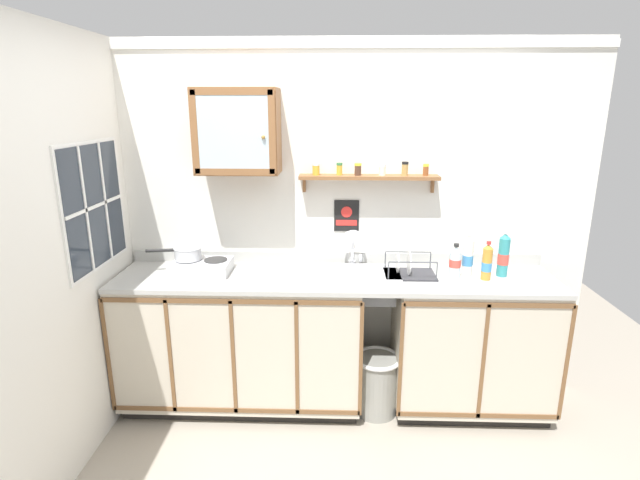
{
  "coord_description": "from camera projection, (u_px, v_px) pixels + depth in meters",
  "views": [
    {
      "loc": [
        0.01,
        -2.59,
        2.06
      ],
      "look_at": [
        -0.1,
        0.56,
        1.18
      ],
      "focal_mm": 27.24,
      "sensor_mm": 36.0,
      "label": 1
    }
  ],
  "objects": [
    {
      "name": "lower_cabinet_run",
      "position": [
        242.0,
        342.0,
        3.37
      ],
      "size": [
        1.64,
        0.58,
        0.94
      ],
      "color": "black",
      "rests_on": "ground"
    },
    {
      "name": "sink",
      "position": [
        357.0,
        280.0,
        3.25
      ],
      "size": [
        0.56,
        0.47,
        0.42
      ],
      "color": "silver",
      "rests_on": "countertop"
    },
    {
      "name": "bottle_water_clear_1",
      "position": [
        455.0,
        263.0,
        3.14
      ],
      "size": [
        0.08,
        0.08,
        0.24
      ],
      "color": "silver",
      "rests_on": "countertop"
    },
    {
      "name": "spice_shelf",
      "position": [
        368.0,
        176.0,
        3.24
      ],
      "size": [
        0.93,
        0.14,
        0.22
      ],
      "color": "brown"
    },
    {
      "name": "bottle_opaque_white_3",
      "position": [
        468.0,
        257.0,
        3.18
      ],
      "size": [
        0.07,
        0.07,
        0.3
      ],
      "color": "white",
      "rests_on": "countertop"
    },
    {
      "name": "wall_cabinet",
      "position": [
        237.0,
        131.0,
        3.13
      ],
      "size": [
        0.54,
        0.3,
        0.54
      ],
      "color": "brown"
    },
    {
      "name": "bottle_detergent_teal_2",
      "position": [
        503.0,
        256.0,
        3.18
      ],
      "size": [
        0.07,
        0.07,
        0.31
      ],
      "color": "teal",
      "rests_on": "countertop"
    },
    {
      "name": "warning_sign",
      "position": [
        347.0,
        216.0,
        3.39
      ],
      "size": [
        0.17,
        0.01,
        0.22
      ],
      "color": "black"
    },
    {
      "name": "dish_rack",
      "position": [
        408.0,
        271.0,
        3.22
      ],
      "size": [
        0.33,
        0.24,
        0.17
      ],
      "color": "#333338",
      "rests_on": "countertop"
    },
    {
      "name": "trash_bin",
      "position": [
        377.0,
        383.0,
        3.33
      ],
      "size": [
        0.33,
        0.33,
        0.42
      ],
      "color": "gray",
      "rests_on": "ground"
    },
    {
      "name": "saucepan",
      "position": [
        187.0,
        253.0,
        3.26
      ],
      "size": [
        0.36,
        0.18,
        0.09
      ],
      "color": "silver",
      "rests_on": "hot_plate_stove"
    },
    {
      "name": "bottle_juice_amber_0",
      "position": [
        487.0,
        263.0,
        3.12
      ],
      "size": [
        0.06,
        0.06,
        0.26
      ],
      "color": "gold",
      "rests_on": "countertop"
    },
    {
      "name": "lower_cabinet_run_right",
      "position": [
        470.0,
        346.0,
        3.32
      ],
      "size": [
        1.05,
        0.58,
        0.94
      ],
      "color": "black",
      "rests_on": "ground"
    },
    {
      "name": "countertop",
      "position": [
        334.0,
        278.0,
        3.22
      ],
      "size": [
        2.9,
        0.6,
        0.03
      ],
      "primitive_type": "cube",
      "color": "#B2B2AD",
      "rests_on": "lower_cabinet_run"
    },
    {
      "name": "backsplash",
      "position": [
        335.0,
        258.0,
        3.47
      ],
      "size": [
        2.9,
        0.02,
        0.08
      ],
      "primitive_type": "cube",
      "color": "#B2B2AD",
      "rests_on": "countertop"
    },
    {
      "name": "back_wall",
      "position": [
        335.0,
        223.0,
        3.43
      ],
      "size": [
        3.54,
        0.07,
        2.49
      ],
      "color": "silver",
      "rests_on": "ground"
    },
    {
      "name": "hot_plate_stove",
      "position": [
        202.0,
        267.0,
        3.27
      ],
      "size": [
        0.39,
        0.28,
        0.09
      ],
      "color": "silver",
      "rests_on": "countertop"
    },
    {
      "name": "floor",
      "position": [
        333.0,
        445.0,
        3.05
      ],
      "size": [
        5.94,
        5.94,
        0.0
      ],
      "primitive_type": "plane",
      "color": "#9E9384",
      "rests_on": "ground"
    },
    {
      "name": "side_wall_left",
      "position": [
        49.0,
        267.0,
        2.54
      ],
      "size": [
        0.05,
        3.53,
        2.49
      ],
      "primitive_type": "cube",
      "color": "silver",
      "rests_on": "ground"
    },
    {
      "name": "window",
      "position": [
        94.0,
        206.0,
        2.94
      ],
      "size": [
        0.03,
        0.73,
        0.78
      ],
      "color": "#262D38"
    }
  ]
}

